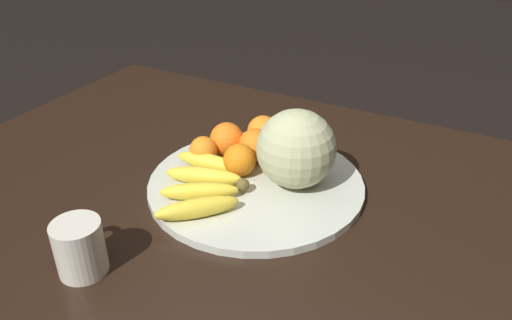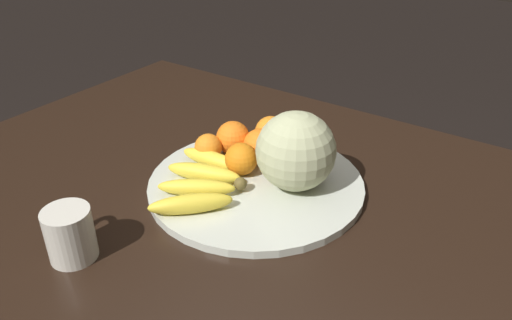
{
  "view_description": "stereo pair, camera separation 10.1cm",
  "coord_description": "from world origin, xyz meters",
  "px_view_note": "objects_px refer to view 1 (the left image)",
  "views": [
    {
      "loc": [
        0.36,
        -0.73,
        1.34
      ],
      "look_at": [
        -0.05,
        0.04,
        0.83
      ],
      "focal_mm": 35.0,
      "sensor_mm": 36.0,
      "label": 1
    },
    {
      "loc": [
        0.45,
        -0.68,
        1.34
      ],
      "look_at": [
        -0.05,
        0.04,
        0.83
      ],
      "focal_mm": 35.0,
      "sensor_mm": 36.0,
      "label": 2
    }
  ],
  "objects_px": {
    "orange_front_left": "(240,160)",
    "orange_top_small": "(203,150)",
    "orange_front_right": "(297,145)",
    "ceramic_mug": "(79,246)",
    "orange_mid_center": "(227,139)",
    "produce_tag": "(222,163)",
    "banana_bunch": "(203,184)",
    "orange_back_right": "(255,145)",
    "orange_back_left": "(263,131)",
    "melon": "(296,149)",
    "kitchen_table": "(268,238)",
    "fruit_bowl": "(256,184)"
  },
  "relations": [
    {
      "from": "kitchen_table",
      "to": "orange_front_left",
      "type": "distance_m",
      "value": 0.17
    },
    {
      "from": "orange_mid_center",
      "to": "orange_back_left",
      "type": "xyz_separation_m",
      "value": [
        0.05,
        0.08,
        -0.0
      ]
    },
    {
      "from": "orange_mid_center",
      "to": "ceramic_mug",
      "type": "height_order",
      "value": "ceramic_mug"
    },
    {
      "from": "melon",
      "to": "orange_top_small",
      "type": "height_order",
      "value": "melon"
    },
    {
      "from": "banana_bunch",
      "to": "orange_back_right",
      "type": "xyz_separation_m",
      "value": [
        0.03,
        0.16,
        0.02
      ]
    },
    {
      "from": "fruit_bowl",
      "to": "banana_bunch",
      "type": "distance_m",
      "value": 0.12
    },
    {
      "from": "melon",
      "to": "orange_top_small",
      "type": "relative_size",
      "value": 2.62
    },
    {
      "from": "orange_top_small",
      "to": "ceramic_mug",
      "type": "relative_size",
      "value": 0.58
    },
    {
      "from": "orange_front_right",
      "to": "ceramic_mug",
      "type": "relative_size",
      "value": 0.57
    },
    {
      "from": "orange_back_right",
      "to": "fruit_bowl",
      "type": "bearing_deg",
      "value": -60.9
    },
    {
      "from": "orange_front_right",
      "to": "orange_back_right",
      "type": "xyz_separation_m",
      "value": [
        -0.08,
        -0.06,
        0.01
      ]
    },
    {
      "from": "orange_back_left",
      "to": "orange_top_small",
      "type": "xyz_separation_m",
      "value": [
        -0.08,
        -0.13,
        -0.01
      ]
    },
    {
      "from": "kitchen_table",
      "to": "orange_mid_center",
      "type": "distance_m",
      "value": 0.24
    },
    {
      "from": "orange_back_left",
      "to": "produce_tag",
      "type": "distance_m",
      "value": 0.13
    },
    {
      "from": "orange_front_right",
      "to": "orange_top_small",
      "type": "height_order",
      "value": "orange_top_small"
    },
    {
      "from": "banana_bunch",
      "to": "orange_back_left",
      "type": "xyz_separation_m",
      "value": [
        0.01,
        0.23,
        0.02
      ]
    },
    {
      "from": "orange_front_left",
      "to": "orange_top_small",
      "type": "height_order",
      "value": "orange_front_left"
    },
    {
      "from": "orange_front_left",
      "to": "orange_back_right",
      "type": "distance_m",
      "value": 0.07
    },
    {
      "from": "orange_back_right",
      "to": "orange_back_left",
      "type": "bearing_deg",
      "value": 103.32
    },
    {
      "from": "fruit_bowl",
      "to": "orange_front_left",
      "type": "relative_size",
      "value": 6.43
    },
    {
      "from": "orange_front_right",
      "to": "ceramic_mug",
      "type": "bearing_deg",
      "value": -109.31
    },
    {
      "from": "banana_bunch",
      "to": "orange_front_left",
      "type": "bearing_deg",
      "value": -133.03
    },
    {
      "from": "kitchen_table",
      "to": "ceramic_mug",
      "type": "distance_m",
      "value": 0.39
    },
    {
      "from": "orange_mid_center",
      "to": "produce_tag",
      "type": "xyz_separation_m",
      "value": [
        0.01,
        -0.04,
        -0.04
      ]
    },
    {
      "from": "orange_back_left",
      "to": "orange_front_left",
      "type": "bearing_deg",
      "value": -83.33
    },
    {
      "from": "orange_mid_center",
      "to": "kitchen_table",
      "type": "bearing_deg",
      "value": -33.54
    },
    {
      "from": "melon",
      "to": "orange_front_right",
      "type": "xyz_separation_m",
      "value": [
        -0.04,
        0.1,
        -0.05
      ]
    },
    {
      "from": "melon",
      "to": "orange_mid_center",
      "type": "relative_size",
      "value": 2.11
    },
    {
      "from": "kitchen_table",
      "to": "banana_bunch",
      "type": "bearing_deg",
      "value": -158.1
    },
    {
      "from": "banana_bunch",
      "to": "produce_tag",
      "type": "relative_size",
      "value": 3.13
    },
    {
      "from": "orange_front_right",
      "to": "orange_mid_center",
      "type": "height_order",
      "value": "orange_mid_center"
    },
    {
      "from": "banana_bunch",
      "to": "orange_top_small",
      "type": "xyz_separation_m",
      "value": [
        -0.06,
        0.1,
        0.01
      ]
    },
    {
      "from": "ceramic_mug",
      "to": "melon",
      "type": "bearing_deg",
      "value": 61.23
    },
    {
      "from": "kitchen_table",
      "to": "orange_mid_center",
      "type": "xyz_separation_m",
      "value": [
        -0.16,
        0.11,
        0.14
      ]
    },
    {
      "from": "orange_back_left",
      "to": "produce_tag",
      "type": "relative_size",
      "value": 0.94
    },
    {
      "from": "orange_mid_center",
      "to": "banana_bunch",
      "type": "bearing_deg",
      "value": -76.15
    },
    {
      "from": "orange_front_right",
      "to": "orange_mid_center",
      "type": "relative_size",
      "value": 0.79
    },
    {
      "from": "kitchen_table",
      "to": "produce_tag",
      "type": "bearing_deg",
      "value": 157.01
    },
    {
      "from": "produce_tag",
      "to": "kitchen_table",
      "type": "bearing_deg",
      "value": 16.37
    },
    {
      "from": "orange_back_left",
      "to": "melon",
      "type": "bearing_deg",
      "value": -40.63
    },
    {
      "from": "banana_bunch",
      "to": "orange_back_left",
      "type": "relative_size",
      "value": 3.33
    },
    {
      "from": "banana_bunch",
      "to": "orange_back_right",
      "type": "relative_size",
      "value": 3.32
    },
    {
      "from": "melon",
      "to": "banana_bunch",
      "type": "height_order",
      "value": "melon"
    },
    {
      "from": "kitchen_table",
      "to": "orange_back_left",
      "type": "height_order",
      "value": "orange_back_left"
    },
    {
      "from": "banana_bunch",
      "to": "orange_top_small",
      "type": "relative_size",
      "value": 4.01
    },
    {
      "from": "orange_front_left",
      "to": "orange_front_right",
      "type": "distance_m",
      "value": 0.15
    },
    {
      "from": "orange_front_right",
      "to": "ceramic_mug",
      "type": "distance_m",
      "value": 0.51
    },
    {
      "from": "orange_back_right",
      "to": "ceramic_mug",
      "type": "height_order",
      "value": "ceramic_mug"
    },
    {
      "from": "orange_front_right",
      "to": "orange_top_small",
      "type": "relative_size",
      "value": 0.98
    },
    {
      "from": "banana_bunch",
      "to": "orange_front_right",
      "type": "height_order",
      "value": "orange_front_right"
    }
  ]
}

